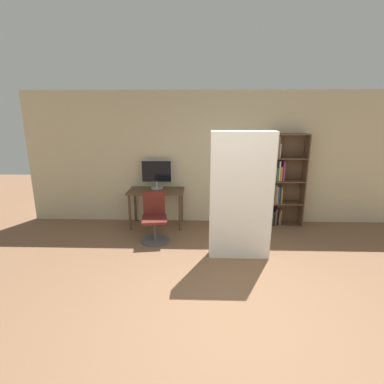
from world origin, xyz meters
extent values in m
plane|color=brown|center=(0.00, 0.00, 0.00)|extent=(16.00, 16.00, 0.00)
cube|color=#C6B793|center=(0.00, 3.38, 1.35)|extent=(8.00, 0.06, 2.70)
cube|color=brown|center=(-1.29, 3.04, 0.74)|extent=(1.11, 0.62, 0.03)
cylinder|color=brown|center=(-1.78, 2.79, 0.36)|extent=(0.05, 0.05, 0.73)
cylinder|color=brown|center=(-0.79, 2.79, 0.36)|extent=(0.05, 0.05, 0.73)
cylinder|color=brown|center=(-1.78, 3.29, 0.36)|extent=(0.05, 0.05, 0.73)
cylinder|color=brown|center=(-0.79, 3.29, 0.36)|extent=(0.05, 0.05, 0.73)
cylinder|color=#B7B7BC|center=(-1.29, 3.21, 0.77)|extent=(0.25, 0.25, 0.02)
cylinder|color=#B7B7BC|center=(-1.29, 3.21, 0.84)|extent=(0.04, 0.04, 0.12)
cube|color=#B7B7BC|center=(-1.29, 3.21, 1.11)|extent=(0.62, 0.02, 0.45)
cube|color=black|center=(-1.29, 3.21, 1.11)|extent=(0.59, 0.03, 0.43)
cylinder|color=#4C4C51|center=(-1.21, 2.27, 0.01)|extent=(0.52, 0.52, 0.03)
cylinder|color=#4C4C51|center=(-1.21, 2.27, 0.21)|extent=(0.05, 0.05, 0.36)
cube|color=#591E19|center=(-1.21, 2.27, 0.42)|extent=(0.50, 0.50, 0.05)
cube|color=#591E19|center=(-1.24, 2.46, 0.67)|extent=(0.40, 0.10, 0.45)
cube|color=brown|center=(0.98, 3.19, 0.94)|extent=(0.02, 0.33, 1.87)
cube|color=brown|center=(1.69, 3.19, 0.94)|extent=(0.02, 0.33, 1.87)
cube|color=brown|center=(1.34, 3.34, 0.94)|extent=(0.72, 0.02, 1.87)
cube|color=brown|center=(1.34, 3.19, 0.01)|extent=(0.69, 0.29, 0.02)
cube|color=brown|center=(1.34, 3.19, 0.47)|extent=(0.69, 0.29, 0.02)
cube|color=brown|center=(1.34, 3.19, 0.94)|extent=(0.69, 0.29, 0.02)
cube|color=brown|center=(1.34, 3.19, 1.40)|extent=(0.69, 0.29, 0.02)
cube|color=brown|center=(1.34, 3.19, 1.86)|extent=(0.69, 0.29, 0.02)
cube|color=brown|center=(1.02, 3.18, 0.20)|extent=(0.03, 0.20, 0.37)
cube|color=teal|center=(1.06, 3.14, 0.18)|extent=(0.04, 0.16, 0.31)
cube|color=brown|center=(1.11, 3.20, 0.16)|extent=(0.03, 0.20, 0.28)
cube|color=#232328|center=(1.14, 3.17, 0.17)|extent=(0.02, 0.23, 0.29)
cube|color=brown|center=(1.16, 3.14, 0.17)|extent=(0.02, 0.17, 0.31)
cube|color=#7A2D84|center=(1.20, 3.24, 0.18)|extent=(0.04, 0.17, 0.32)
cube|color=brown|center=(1.24, 3.17, 0.15)|extent=(0.04, 0.22, 0.27)
cube|color=orange|center=(1.28, 3.25, 0.16)|extent=(0.03, 0.17, 0.29)
cube|color=teal|center=(1.02, 3.16, 0.64)|extent=(0.04, 0.22, 0.31)
cube|color=teal|center=(1.07, 3.21, 0.67)|extent=(0.04, 0.22, 0.38)
cube|color=brown|center=(1.12, 3.14, 0.68)|extent=(0.04, 0.20, 0.39)
cube|color=gold|center=(1.16, 3.17, 0.66)|extent=(0.02, 0.19, 0.35)
cube|color=#1E4C9E|center=(1.19, 3.16, 0.65)|extent=(0.04, 0.16, 0.34)
cube|color=brown|center=(1.23, 3.13, 0.66)|extent=(0.02, 0.17, 0.36)
cube|color=gold|center=(1.25, 3.17, 0.63)|extent=(0.02, 0.18, 0.30)
cube|color=#287A38|center=(1.02, 3.15, 1.14)|extent=(0.04, 0.17, 0.39)
cube|color=#1E4C9E|center=(1.06, 3.17, 1.14)|extent=(0.04, 0.19, 0.39)
cube|color=brown|center=(1.10, 3.20, 1.11)|extent=(0.02, 0.25, 0.32)
cube|color=#287A38|center=(1.13, 3.17, 1.08)|extent=(0.03, 0.21, 0.27)
cube|color=silver|center=(1.17, 3.17, 1.15)|extent=(0.02, 0.18, 0.40)
cube|color=orange|center=(1.21, 3.20, 1.09)|extent=(0.04, 0.21, 0.29)
cube|color=#7A2D84|center=(1.25, 3.15, 1.15)|extent=(0.02, 0.20, 0.40)
cube|color=brown|center=(1.28, 3.22, 1.11)|extent=(0.02, 0.21, 0.32)
cube|color=#287A38|center=(1.02, 3.22, 1.60)|extent=(0.04, 0.19, 0.38)
cube|color=red|center=(1.06, 3.15, 1.59)|extent=(0.02, 0.20, 0.37)
cube|color=brown|center=(1.09, 3.17, 1.55)|extent=(0.02, 0.25, 0.28)
cube|color=brown|center=(1.12, 3.18, 1.61)|extent=(0.03, 0.23, 0.41)
cube|color=silver|center=(1.16, 3.22, 1.55)|extent=(0.03, 0.19, 0.27)
cube|color=silver|center=(0.24, 1.71, 1.01)|extent=(0.96, 0.27, 2.02)
cube|color=beige|center=(0.72, 1.71, 1.01)|extent=(0.01, 0.28, 1.98)
camera|label=1|loc=(-0.38, -2.75, 2.30)|focal=28.00mm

